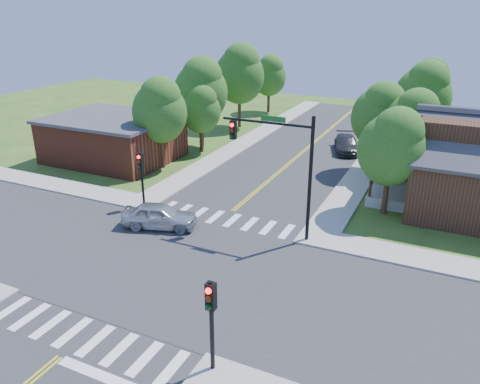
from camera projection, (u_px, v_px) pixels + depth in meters
The scene contains 25 objects.
ground at pixel (169, 265), 24.09m from camera, with size 100.00×100.00×0.00m, color #33531A.
road_ns at pixel (169, 265), 24.08m from camera, with size 10.00×90.00×0.04m, color #2D2D30.
road_ew at pixel (169, 265), 24.08m from camera, with size 90.00×10.00×0.04m, color #2D2D30.
intersection_patch at pixel (169, 265), 24.09m from camera, with size 10.20×10.20×0.06m, color #2D2D30.
sidewalk_nw at pixel (120, 148), 43.61m from camera, with size 40.00×40.00×0.14m.
crosswalk_north at pixel (224, 219), 29.28m from camera, with size 8.85×2.00×0.01m.
crosswalk_south at pixel (84, 336), 18.87m from camera, with size 8.85×2.00×0.01m.
centerline at pixel (169, 265), 24.07m from camera, with size 0.30×90.00×0.01m.
stop_bar at pixel (110, 380), 16.72m from camera, with size 4.60×0.45×0.09m, color white.
signal_mast_ne at pixel (281, 156), 25.43m from camera, with size 5.30×0.42×7.20m.
signal_pole_se at pixel (211, 310), 16.16m from camera, with size 0.34×0.42×3.80m.
signal_pole_nw at pixel (141, 170), 30.00m from camera, with size 0.34×0.42×3.80m.
building_nw at pixel (113, 138), 40.10m from camera, with size 10.40×8.40×3.73m.
tree_e_a at pixel (393, 145), 28.33m from camera, with size 4.12×3.91×7.00m.
tree_e_b at pixel (413, 121), 33.82m from camera, with size 4.18×3.97×7.11m.
tree_e_c at pixel (424, 93), 40.45m from camera, with size 4.85×4.61×8.25m.
tree_e_d at pixel (428, 83), 47.82m from camera, with size 4.51×4.29×7.67m.
tree_w_a at pixel (160, 109), 36.79m from camera, with size 4.41×4.19×7.49m.
tree_w_b at pixel (201, 88), 42.03m from camera, with size 4.94×4.69×8.40m.
tree_w_c at pixel (240, 72), 49.23m from camera, with size 5.29×5.03×9.00m.
tree_w_d at pixel (270, 74), 56.95m from camera, with size 4.16×3.96×7.08m.
tree_house at pixel (380, 113), 35.84m from camera, with size 4.28×4.06×7.27m.
tree_bldg at pixel (201, 107), 41.24m from camera, with size 3.68×3.49×6.25m.
car_silver at pixel (159, 216), 27.90m from camera, with size 4.81×3.07×1.53m, color silver.
car_dgrey at pixel (346, 144), 42.49m from camera, with size 3.35×5.27×1.42m, color #2F3135.
Camera 1 is at (12.26, -17.39, 12.48)m, focal length 35.00 mm.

